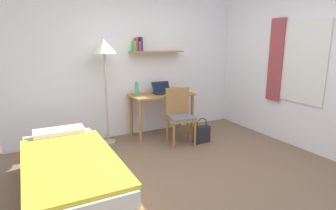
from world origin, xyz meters
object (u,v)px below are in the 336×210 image
object	(u,v)px
bed	(70,175)
desk	(162,102)
desk_chair	(180,114)
laptop	(162,90)
water_bottle	(137,89)
book_stack	(179,90)
standing_lamp	(104,52)
handbag	(202,134)

from	to	relation	value
bed	desk	bearing A→B (deg)	37.23
bed	desk_chair	bearing A→B (deg)	24.93
bed	laptop	bearing A→B (deg)	37.70
bed	water_bottle	world-z (taller)	water_bottle
water_bottle	laptop	bearing A→B (deg)	-2.25
bed	desk	world-z (taller)	desk
bed	book_stack	size ratio (longest dim) A/B	8.59
bed	desk_chair	xyz separation A→B (m)	(1.88, 0.88, 0.25)
desk_chair	standing_lamp	distance (m)	1.56
laptop	water_bottle	bearing A→B (deg)	177.75
desk	laptop	xyz separation A→B (m)	(0.02, 0.04, 0.19)
water_bottle	bed	bearing A→B (deg)	-133.50
book_stack	handbag	bearing A→B (deg)	-88.21
standing_lamp	bed	bearing A→B (deg)	-120.10
standing_lamp	laptop	world-z (taller)	standing_lamp
desk	laptop	bearing A→B (deg)	60.43
laptop	water_bottle	xyz separation A→B (m)	(-0.47, 0.02, 0.06)
standing_lamp	laptop	size ratio (longest dim) A/B	4.97
standing_lamp	book_stack	world-z (taller)	standing_lamp
standing_lamp	book_stack	bearing A→B (deg)	0.35
desk_chair	bed	bearing A→B (deg)	-155.07
desk_chair	handbag	world-z (taller)	desk_chair
book_stack	handbag	xyz separation A→B (m)	(0.02, -0.72, -0.64)
desk	water_bottle	size ratio (longest dim) A/B	4.77
handbag	water_bottle	bearing A→B (deg)	139.10
desk	water_bottle	xyz separation A→B (m)	(-0.44, 0.06, 0.26)
book_stack	water_bottle	bearing A→B (deg)	179.16
desk	book_stack	xyz separation A→B (m)	(0.38, 0.05, 0.18)
bed	laptop	xyz separation A→B (m)	(1.82, 1.40, 0.57)
desk	handbag	xyz separation A→B (m)	(0.41, -0.67, -0.46)
desk	book_stack	world-z (taller)	book_stack
desk_chair	standing_lamp	bearing A→B (deg)	153.82
bed	water_bottle	size ratio (longest dim) A/B	8.81
bed	handbag	bearing A→B (deg)	17.38
book_stack	bed	bearing A→B (deg)	-147.04
standing_lamp	handbag	xyz separation A→B (m)	(1.39, -0.71, -1.34)
bed	handbag	distance (m)	2.31
book_stack	handbag	distance (m)	0.96
standing_lamp	laptop	distance (m)	1.22
laptop	bed	bearing A→B (deg)	-142.30
laptop	handbag	bearing A→B (deg)	-61.96
laptop	handbag	distance (m)	1.04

